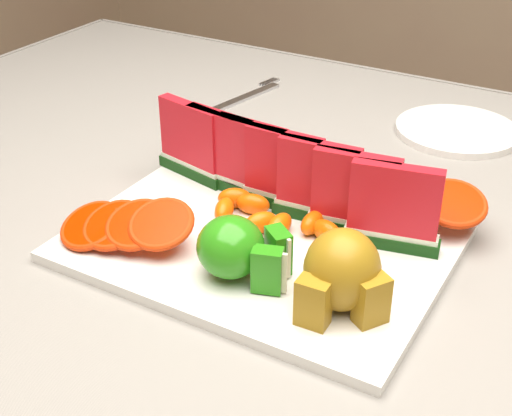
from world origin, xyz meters
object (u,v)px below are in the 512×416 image
Objects in this scene: pear_cluster at (342,273)px; fork at (245,97)px; apple_cluster at (238,249)px; side_plate at (457,130)px; platter at (261,242)px.

pear_cluster is 0.51× the size of fork.
side_plate is (0.09, 0.48, -0.04)m from apple_cluster.
platter reaches higher than side_plate.
apple_cluster is 0.53× the size of fork.
apple_cluster reaches higher than platter.
platter is at bearing -56.85° from fork.
fork is (-0.24, 0.37, -0.00)m from platter.
apple_cluster is at bearing -59.97° from fork.
platter is 0.08m from apple_cluster.
fork is at bearing 129.95° from pear_cluster.
platter is 4.01× the size of pear_cluster.
pear_cluster is at bearing -28.24° from platter.
fork is at bearing -173.81° from side_plate.
pear_cluster is 0.48m from side_plate.
side_plate is at bearing 76.30° from platter.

